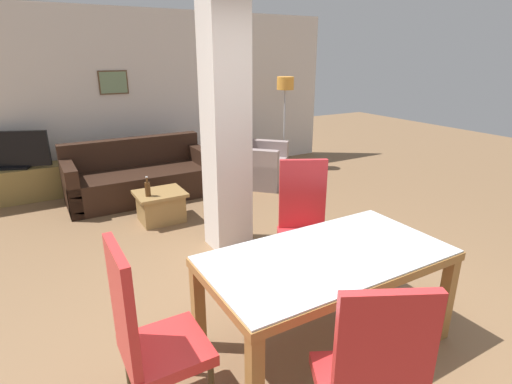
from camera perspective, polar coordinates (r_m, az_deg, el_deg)
The scene contains 14 objects.
ground_plane at distance 3.21m, azimuth 9.41°, elevation -20.28°, with size 18.00×18.00×0.00m, color brown.
back_wall at distance 6.94m, azimuth -16.54°, elevation 12.84°, with size 7.20×0.09×2.70m.
divider_pillar at distance 4.12m, azimuth -4.36°, elevation 9.66°, with size 0.41×0.39×2.70m.
dining_table at distance 2.88m, azimuth 10.05°, elevation -11.21°, with size 1.72×0.90×0.73m.
dining_chair_head_left at distance 2.40m, azimuth -15.26°, elevation -18.83°, with size 0.46×0.46×1.12m.
dining_chair_near_left at distance 2.15m, azimuth 16.12°, elevation -24.12°, with size 0.62×0.62×1.12m.
dining_chair_far_right at distance 3.71m, azimuth 6.82°, elevation -3.93°, with size 0.62×0.62×1.12m.
sofa at distance 6.11m, azimuth -16.27°, elevation 1.86°, with size 2.04×0.90×0.84m.
armchair at distance 6.52m, azimuth -0.15°, elevation 3.79°, with size 1.20×1.20×0.86m.
coffee_table at distance 5.20m, azimuth -13.44°, elevation -1.95°, with size 0.60×0.52×0.38m.
bottle at distance 5.00m, azimuth -15.22°, elevation 0.47°, with size 0.07×0.07×0.25m.
tv_stand at distance 6.67m, azimuth -30.81°, elevation 0.90°, with size 1.19×0.40×0.48m.
tv_screen at distance 6.56m, azimuth -31.55°, elevation 5.06°, with size 0.95×0.41×0.53m.
floor_lamp at distance 7.29m, azimuth 4.20°, elevation 13.99°, with size 0.30×0.30×1.64m.
Camera 1 is at (-1.65, -1.87, 2.03)m, focal length 28.00 mm.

